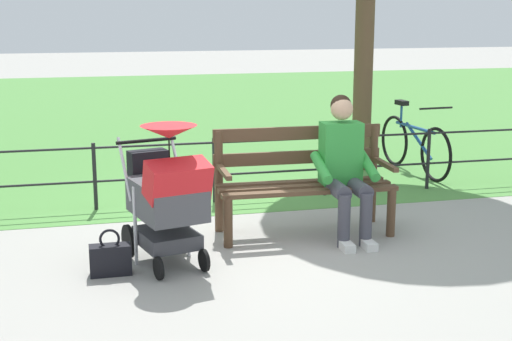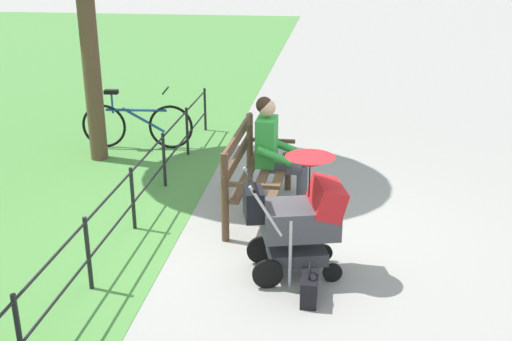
{
  "view_description": "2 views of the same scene",
  "coord_description": "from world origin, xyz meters",
  "px_view_note": "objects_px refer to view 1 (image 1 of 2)",
  "views": [
    {
      "loc": [
        1.36,
        6.05,
        2.02
      ],
      "look_at": [
        -0.12,
        0.05,
        0.64
      ],
      "focal_mm": 50.78,
      "sensor_mm": 36.0,
      "label": 1
    },
    {
      "loc": [
        5.84,
        0.76,
        2.93
      ],
      "look_at": [
        0.02,
        -0.0,
        0.74
      ],
      "focal_mm": 43.58,
      "sensor_mm": 36.0,
      "label": 2
    }
  ],
  "objects_px": {
    "person_on_bench": "(344,163)",
    "stroller": "(167,194)",
    "park_bench": "(302,176)",
    "handbag": "(110,259)",
    "bicycle": "(414,144)"
  },
  "relations": [
    {
      "from": "person_on_bench",
      "to": "stroller",
      "type": "bearing_deg",
      "value": 13.31
    },
    {
      "from": "park_bench",
      "to": "person_on_bench",
      "type": "relative_size",
      "value": 1.27
    },
    {
      "from": "handbag",
      "to": "bicycle",
      "type": "xyz_separation_m",
      "value": [
        -3.89,
        -2.75,
        0.24
      ]
    },
    {
      "from": "park_bench",
      "to": "handbag",
      "type": "distance_m",
      "value": 1.97
    },
    {
      "from": "park_bench",
      "to": "bicycle",
      "type": "xyz_separation_m",
      "value": [
        -2.1,
        -2.02,
        -0.16
      ]
    },
    {
      "from": "handbag",
      "to": "stroller",
      "type": "bearing_deg",
      "value": -165.88
    },
    {
      "from": "park_bench",
      "to": "bicycle",
      "type": "distance_m",
      "value": 2.92
    },
    {
      "from": "park_bench",
      "to": "bicycle",
      "type": "height_order",
      "value": "park_bench"
    },
    {
      "from": "person_on_bench",
      "to": "handbag",
      "type": "relative_size",
      "value": 3.45
    },
    {
      "from": "stroller",
      "to": "person_on_bench",
      "type": "bearing_deg",
      "value": -166.69
    },
    {
      "from": "person_on_bench",
      "to": "stroller",
      "type": "distance_m",
      "value": 1.68
    },
    {
      "from": "stroller",
      "to": "handbag",
      "type": "relative_size",
      "value": 3.11
    },
    {
      "from": "handbag",
      "to": "bicycle",
      "type": "relative_size",
      "value": 0.22
    },
    {
      "from": "park_bench",
      "to": "person_on_bench",
      "type": "bearing_deg",
      "value": 145.28
    },
    {
      "from": "bicycle",
      "to": "handbag",
      "type": "bearing_deg",
      "value": 35.31
    }
  ]
}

